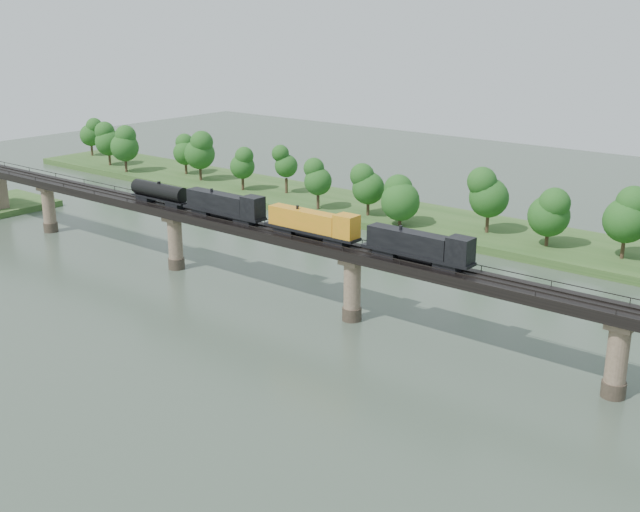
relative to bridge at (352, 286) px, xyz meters
The scene contains 6 objects.
ground 30.49m from the bridge, 90.00° to the right, with size 400.00×400.00×0.00m, color #354336.
far_bank 55.20m from the bridge, 90.00° to the left, with size 300.00×24.00×1.60m, color #2E5020.
bridge is the anchor object (origin of this frame).
bridge_superstructure 6.33m from the bridge, 90.00° to the left, with size 220.00×4.90×0.75m.
far_treeline 51.30m from the bridge, 99.23° to the left, with size 289.06×17.54×13.60m.
freight_train 16.52m from the bridge, behind, with size 70.22×2.74×4.83m.
Camera 1 is at (68.00, -61.47, 45.63)m, focal length 45.00 mm.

